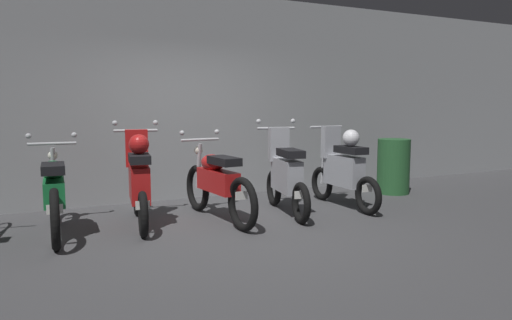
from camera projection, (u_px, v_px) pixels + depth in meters
ground_plane at (235, 229)px, 5.83m from camera, size 80.00×80.00×0.00m
back_wall at (177, 96)px, 7.65m from camera, size 16.00×0.30×3.25m
motorbike_slot_0 at (54, 192)px, 5.55m from camera, size 0.59×1.95×1.15m
motorbike_slot_1 at (139, 180)px, 5.98m from camera, size 0.58×1.67×1.29m
motorbike_slot_2 at (217, 182)px, 6.26m from camera, size 0.59×1.95×1.15m
motorbike_slot_3 at (285, 175)px, 6.63m from camera, size 0.59×1.67×1.29m
motorbike_slot_4 at (343, 169)px, 7.05m from camera, size 0.56×1.68×1.18m
trash_bin at (393, 166)px, 8.15m from camera, size 0.54×0.54×0.92m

